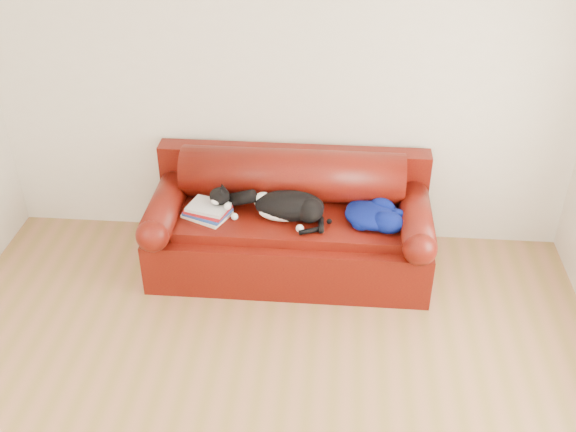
# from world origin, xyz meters

# --- Properties ---
(ground) EXTENTS (4.50, 4.50, 0.00)m
(ground) POSITION_xyz_m (0.00, 0.00, 0.00)
(ground) COLOR olive
(ground) RESTS_ON ground
(room_shell) EXTENTS (4.52, 4.02, 2.61)m
(room_shell) POSITION_xyz_m (0.12, 0.02, 1.67)
(room_shell) COLOR beige
(room_shell) RESTS_ON ground
(sofa_base) EXTENTS (2.10, 0.90, 0.50)m
(sofa_base) POSITION_xyz_m (0.09, 1.49, 0.24)
(sofa_base) COLOR #3B0208
(sofa_base) RESTS_ON ground
(sofa_back) EXTENTS (2.10, 1.01, 0.88)m
(sofa_back) POSITION_xyz_m (0.09, 1.74, 0.54)
(sofa_back) COLOR #3B0208
(sofa_back) RESTS_ON ground
(book_stack) EXTENTS (0.38, 0.35, 0.10)m
(book_stack) POSITION_xyz_m (-0.51, 1.40, 0.55)
(book_stack) COLOR beige
(book_stack) RESTS_ON sofa_base
(cat) EXTENTS (0.69, 0.45, 0.27)m
(cat) POSITION_xyz_m (0.08, 1.42, 0.60)
(cat) COLOR black
(cat) RESTS_ON sofa_base
(blanket) EXTENTS (0.50, 0.50, 0.15)m
(blanket) POSITION_xyz_m (0.71, 1.42, 0.56)
(blanket) COLOR #040247
(blanket) RESTS_ON sofa_base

